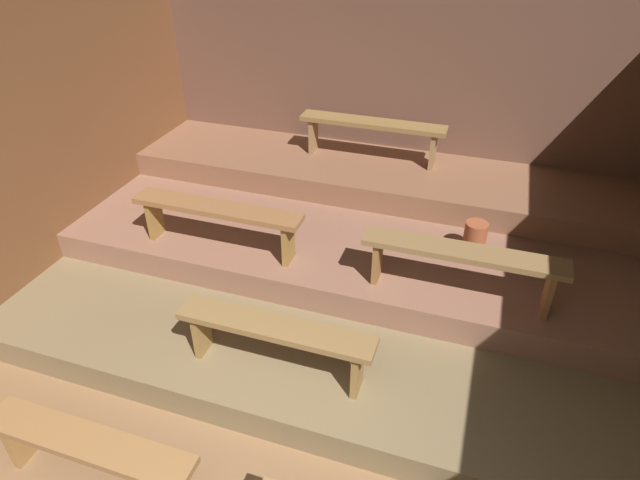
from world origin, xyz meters
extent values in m
cube|color=brown|center=(0.00, 2.53, -0.04)|extent=(6.23, 5.85, 0.08)
cube|color=brown|center=(0.00, 5.08, 1.34)|extent=(6.23, 0.06, 2.68)
cube|color=brown|center=(-2.74, 2.53, 1.34)|extent=(0.06, 5.85, 2.68)
cube|color=olive|center=(0.00, 3.20, 0.13)|extent=(5.43, 3.71, 0.25)
cube|color=#895D49|center=(0.00, 3.78, 0.38)|extent=(5.43, 2.56, 0.25)
cube|color=brown|center=(0.00, 4.47, 0.64)|extent=(5.43, 1.16, 0.25)
cube|color=olive|center=(-0.94, 0.70, 0.42)|extent=(1.46, 0.25, 0.05)
cube|color=olive|center=(-1.56, 0.70, 0.20)|extent=(0.05, 0.20, 0.40)
cube|color=olive|center=(-0.11, 1.79, 0.68)|extent=(1.49, 0.25, 0.05)
cube|color=olive|center=(-0.74, 1.79, 0.45)|extent=(0.05, 0.20, 0.40)
cube|color=olive|center=(0.52, 1.79, 0.45)|extent=(0.05, 0.20, 0.40)
cube|color=#936139|center=(-1.09, 2.81, 0.93)|extent=(1.60, 0.25, 0.05)
cube|color=olive|center=(-1.77, 2.81, 0.71)|extent=(0.05, 0.20, 0.40)
cube|color=olive|center=(-0.41, 2.81, 0.71)|extent=(0.05, 0.20, 0.40)
cube|color=olive|center=(1.09, 2.81, 0.93)|extent=(1.60, 0.25, 0.05)
cube|color=brown|center=(0.41, 2.81, 0.71)|extent=(0.05, 0.20, 0.40)
cube|color=brown|center=(1.77, 2.81, 0.71)|extent=(0.05, 0.20, 0.40)
cube|color=olive|center=(-0.11, 4.64, 1.19)|extent=(1.61, 0.25, 0.05)
cube|color=olive|center=(-0.80, 4.64, 0.96)|extent=(0.05, 0.20, 0.40)
cube|color=olive|center=(0.57, 4.64, 0.96)|extent=(0.05, 0.20, 0.40)
cylinder|color=#9E4C2D|center=(1.16, 3.48, 0.67)|extent=(0.20, 0.20, 0.31)
camera|label=1|loc=(1.11, -0.83, 3.33)|focal=29.98mm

